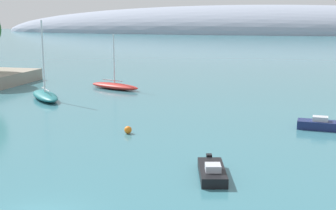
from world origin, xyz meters
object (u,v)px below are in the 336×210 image
motorboat_black_outer (212,172)px  mooring_buoy_orange (128,130)px  motorboat_navy_alongside_breakwater (330,125)px  sailboat_teal_near_shore (45,95)px  sailboat_red_mid_mooring (115,86)px

motorboat_black_outer → mooring_buoy_orange: bearing=-149.4°
motorboat_navy_alongside_breakwater → sailboat_teal_near_shore: bearing=-8.0°
sailboat_teal_near_shore → motorboat_black_outer: (22.81, -21.21, -0.18)m
motorboat_navy_alongside_breakwater → sailboat_red_mid_mooring: bearing=-27.6°
mooring_buoy_orange → motorboat_navy_alongside_breakwater: bearing=17.8°
sailboat_teal_near_shore → motorboat_navy_alongside_breakwater: 31.78m
motorboat_navy_alongside_breakwater → motorboat_black_outer: (-8.12, -13.93, -0.06)m
sailboat_teal_near_shore → motorboat_navy_alongside_breakwater: size_ratio=1.56×
motorboat_navy_alongside_breakwater → mooring_buoy_orange: motorboat_navy_alongside_breakwater is taller
sailboat_red_mid_mooring → motorboat_navy_alongside_breakwater: size_ratio=1.39×
motorboat_black_outer → motorboat_navy_alongside_breakwater: bearing=136.5°
sailboat_teal_near_shore → motorboat_navy_alongside_breakwater: bearing=-145.0°
motorboat_black_outer → mooring_buoy_orange: (-8.32, 8.67, -0.04)m
sailboat_red_mid_mooring → motorboat_navy_alongside_breakwater: 30.68m
motorboat_black_outer → mooring_buoy_orange: size_ratio=7.35×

